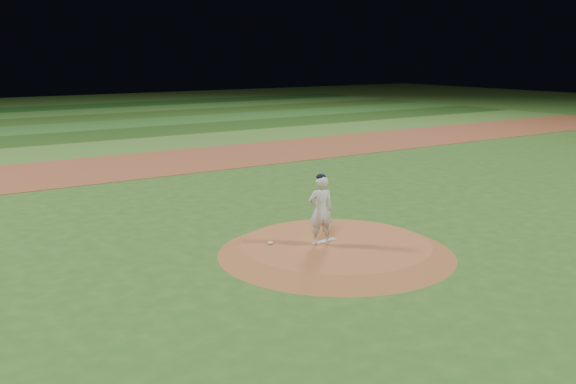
% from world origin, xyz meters
% --- Properties ---
extents(ground, '(120.00, 120.00, 0.00)m').
position_xyz_m(ground, '(0.00, 0.00, 0.00)').
color(ground, '#2F5C1D').
rests_on(ground, ground).
extents(infield_dirt_band, '(70.00, 6.00, 0.02)m').
position_xyz_m(infield_dirt_band, '(0.00, 14.00, 0.01)').
color(infield_dirt_band, brown).
rests_on(infield_dirt_band, ground).
extents(outfield_stripe_0, '(70.00, 5.00, 0.02)m').
position_xyz_m(outfield_stripe_0, '(0.00, 19.50, 0.01)').
color(outfield_stripe_0, '#417129').
rests_on(outfield_stripe_0, ground).
extents(outfield_stripe_1, '(70.00, 5.00, 0.02)m').
position_xyz_m(outfield_stripe_1, '(0.00, 24.50, 0.01)').
color(outfield_stripe_1, '#204516').
rests_on(outfield_stripe_1, ground).
extents(outfield_stripe_2, '(70.00, 5.00, 0.02)m').
position_xyz_m(outfield_stripe_2, '(0.00, 29.50, 0.01)').
color(outfield_stripe_2, '#2C6625').
rests_on(outfield_stripe_2, ground).
extents(outfield_stripe_3, '(70.00, 5.00, 0.02)m').
position_xyz_m(outfield_stripe_3, '(0.00, 34.50, 0.01)').
color(outfield_stripe_3, '#274F19').
rests_on(outfield_stripe_3, ground).
extents(outfield_stripe_4, '(70.00, 5.00, 0.02)m').
position_xyz_m(outfield_stripe_4, '(0.00, 39.50, 0.01)').
color(outfield_stripe_4, '#376F28').
rests_on(outfield_stripe_4, ground).
extents(pitchers_mound, '(5.50, 5.50, 0.25)m').
position_xyz_m(pitchers_mound, '(0.00, 0.00, 0.12)').
color(pitchers_mound, '#9E5A31').
rests_on(pitchers_mound, ground).
extents(pitching_rubber, '(0.62, 0.22, 0.03)m').
position_xyz_m(pitching_rubber, '(-0.13, 0.23, 0.27)').
color(pitching_rubber, beige).
rests_on(pitching_rubber, pitchers_mound).
extents(rosin_bag, '(0.12, 0.12, 0.07)m').
position_xyz_m(rosin_bag, '(-1.32, 0.76, 0.28)').
color(rosin_bag, silver).
rests_on(rosin_bag, pitchers_mound).
extents(pitcher_on_mound, '(0.67, 0.54, 1.66)m').
position_xyz_m(pitcher_on_mound, '(-0.36, 0.12, 1.07)').
color(pitcher_on_mound, silver).
rests_on(pitcher_on_mound, pitchers_mound).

